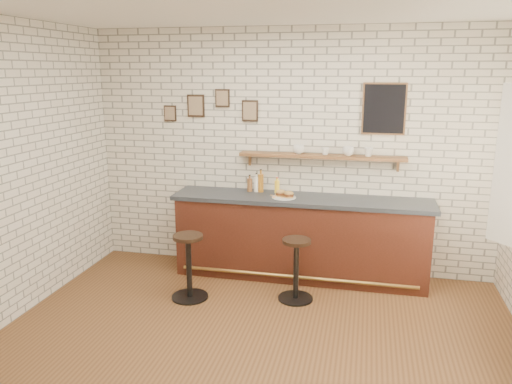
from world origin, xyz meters
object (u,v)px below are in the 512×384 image
at_px(bar_stool_right, 296,267).
at_px(bitters_bottle_brown, 250,185).
at_px(shelf_cup_c, 348,151).
at_px(shelf_cup_a, 299,149).
at_px(shelf_cup_d, 368,152).
at_px(condiment_bottle_yellow, 277,186).
at_px(bar_counter, 300,237).
at_px(ciabatta_sandwich, 285,194).
at_px(bitters_bottle_amber, 261,183).
at_px(bitters_bottle_white, 256,184).
at_px(sandwich_plate, 284,197).
at_px(bar_stool_left, 189,264).
at_px(shelf_cup_b, 325,151).

bearing_deg(bar_stool_right, bitters_bottle_brown, 131.53).
bearing_deg(shelf_cup_c, shelf_cup_a, 118.77).
bearing_deg(bar_stool_right, shelf_cup_d, 50.13).
xyz_separation_m(condiment_bottle_yellow, bar_stool_right, (0.37, -0.81, -0.72)).
xyz_separation_m(bar_counter, ciabatta_sandwich, (-0.19, -0.07, 0.55)).
bearing_deg(bitters_bottle_amber, bar_counter, -16.45).
distance_m(bitters_bottle_amber, shelf_cup_d, 1.35).
bearing_deg(bitters_bottle_white, condiment_bottle_yellow, 0.00).
xyz_separation_m(bar_stool_right, shelf_cup_d, (0.71, 0.85, 1.17)).
xyz_separation_m(bitters_bottle_white, condiment_bottle_yellow, (0.26, 0.00, -0.01)).
bearing_deg(shelf_cup_c, condiment_bottle_yellow, 121.78).
height_order(bitters_bottle_white, bar_stool_right, bitters_bottle_white).
height_order(sandwich_plate, bar_stool_left, sandwich_plate).
height_order(bar_stool_right, shelf_cup_d, shelf_cup_d).
bearing_deg(shelf_cup_b, bitters_bottle_white, 146.47).
bearing_deg(bitters_bottle_brown, bar_stool_right, -48.47).
bearing_deg(bitters_bottle_amber, bitters_bottle_white, -180.00).
bearing_deg(bitters_bottle_brown, ciabatta_sandwich, -25.05).
bearing_deg(ciabatta_sandwich, condiment_bottle_yellow, 120.96).
distance_m(bitters_bottle_brown, bar_stool_right, 1.30).
xyz_separation_m(sandwich_plate, condiment_bottle_yellow, (-0.13, 0.23, 0.08)).
bearing_deg(bitters_bottle_white, bitters_bottle_amber, 0.00).
xyz_separation_m(bitters_bottle_white, shelf_cup_b, (0.83, 0.04, 0.44)).
bearing_deg(shelf_cup_a, bitters_bottle_brown, 171.69).
xyz_separation_m(bar_counter, shelf_cup_c, (0.52, 0.20, 1.05)).
bearing_deg(bar_stool_left, shelf_cup_a, 45.65).
distance_m(bitters_bottle_brown, shelf_cup_c, 1.28).
bearing_deg(bitters_bottle_amber, bitters_bottle_brown, -180.00).
distance_m(condiment_bottle_yellow, shelf_cup_b, 0.73).
bearing_deg(shelf_cup_c, bar_counter, 139.80).
bearing_deg(shelf_cup_c, bitters_bottle_white, 121.07).
bearing_deg(shelf_cup_c, ciabatta_sandwich, 139.61).
xyz_separation_m(bar_counter, condiment_bottle_yellow, (-0.32, 0.16, 0.59)).
relative_size(ciabatta_sandwich, bar_stool_left, 0.31).
bearing_deg(bitters_bottle_brown, shelf_cup_d, 1.79).
bearing_deg(shelf_cup_b, bar_stool_left, -178.49).
xyz_separation_m(bar_stool_left, shelf_cup_a, (1.05, 1.07, 1.16)).
distance_m(sandwich_plate, ciabatta_sandwich, 0.05).
bearing_deg(bar_stool_left, ciabatta_sandwich, 40.75).
bearing_deg(bitters_bottle_brown, bitters_bottle_amber, 0.00).
bearing_deg(shelf_cup_a, bitters_bottle_white, 172.40).
bearing_deg(shelf_cup_d, bitters_bottle_brown, 167.58).
height_order(sandwich_plate, bitters_bottle_amber, bitters_bottle_amber).
relative_size(bitters_bottle_amber, shelf_cup_d, 2.64).
bearing_deg(bar_stool_left, shelf_cup_c, 33.18).
relative_size(bitters_bottle_white, shelf_cup_a, 1.76).
bearing_deg(shelf_cup_a, shelf_cup_b, -12.56).
bearing_deg(shelf_cup_c, shelf_cup_d, -61.23).
distance_m(bitters_bottle_amber, shelf_cup_b, 0.88).
bearing_deg(bitters_bottle_white, bar_stool_right, -52.11).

